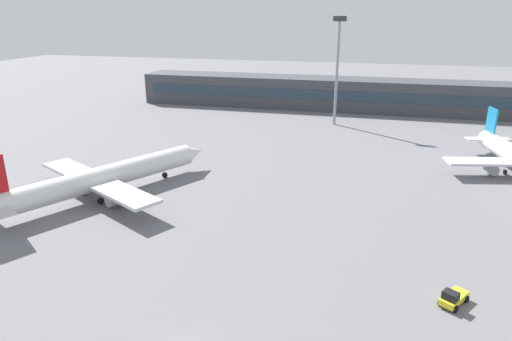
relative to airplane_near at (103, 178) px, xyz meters
name	(u,v)px	position (x,y,z in m)	size (l,w,h in m)	color
ground_plane	(280,190)	(26.19, 9.45, -3.05)	(400.00, 400.00, 0.00)	slate
terminal_building	(328,93)	(26.19, 78.14, 1.45)	(112.63, 12.13, 9.00)	#3F4247
airplane_near	(103,178)	(0.00, 0.00, 0.00)	(26.81, 36.96, 10.00)	white
baggage_tug_yellow	(453,298)	(49.03, -16.57, -2.25)	(3.22, 3.84, 1.75)	yellow
floodlight_tower_west	(337,64)	(30.21, 58.02, 12.21)	(3.20, 0.80, 26.46)	gray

